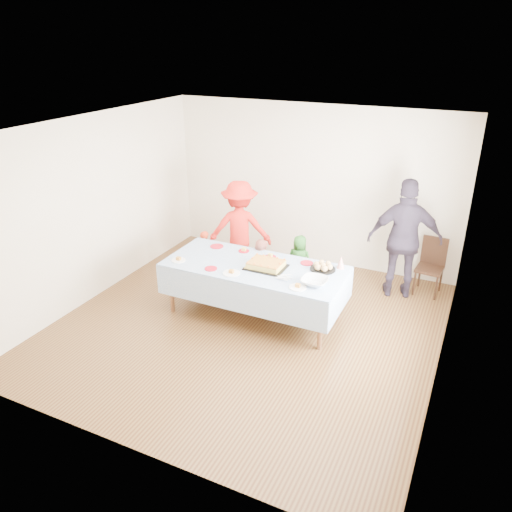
{
  "coord_description": "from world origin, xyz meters",
  "views": [
    {
      "loc": [
        2.63,
        -5.3,
        3.72
      ],
      "look_at": [
        -0.01,
        0.3,
        0.93
      ],
      "focal_mm": 35.0,
      "sensor_mm": 36.0,
      "label": 1
    }
  ],
  "objects_px": {
    "party_table": "(254,269)",
    "dining_chair": "(431,263)",
    "birthday_cake": "(266,265)",
    "adult_left": "(240,228)"
  },
  "relations": [
    {
      "from": "birthday_cake",
      "to": "adult_left",
      "type": "xyz_separation_m",
      "value": [
        -0.99,
        1.15,
        -0.03
      ]
    },
    {
      "from": "birthday_cake",
      "to": "dining_chair",
      "type": "relative_size",
      "value": 0.61
    },
    {
      "from": "dining_chair",
      "to": "birthday_cake",
      "type": "bearing_deg",
      "value": -132.26
    },
    {
      "from": "party_table",
      "to": "dining_chair",
      "type": "bearing_deg",
      "value": 40.04
    },
    {
      "from": "dining_chair",
      "to": "party_table",
      "type": "bearing_deg",
      "value": -134.64
    },
    {
      "from": "party_table",
      "to": "dining_chair",
      "type": "relative_size",
      "value": 2.83
    },
    {
      "from": "party_table",
      "to": "birthday_cake",
      "type": "height_order",
      "value": "birthday_cake"
    },
    {
      "from": "party_table",
      "to": "adult_left",
      "type": "xyz_separation_m",
      "value": [
        -0.81,
        1.15,
        0.07
      ]
    },
    {
      "from": "birthday_cake",
      "to": "adult_left",
      "type": "relative_size",
      "value": 0.34
    },
    {
      "from": "party_table",
      "to": "dining_chair",
      "type": "height_order",
      "value": "dining_chair"
    }
  ]
}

